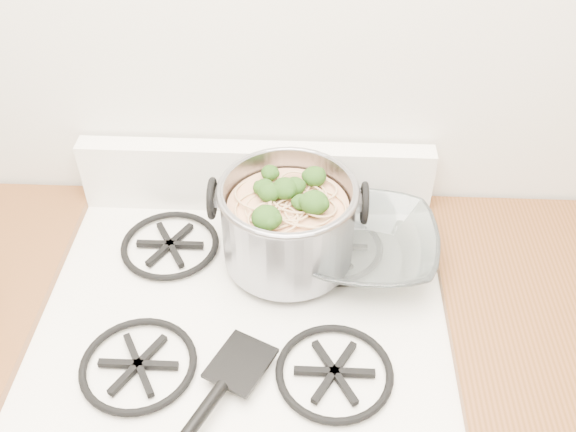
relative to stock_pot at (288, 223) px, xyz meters
The scene contains 4 objects.
counter_left 0.81m from the stock_pot, 168.26° to the right, with size 0.25×0.65×0.92m.
stock_pot is the anchor object (origin of this frame).
spatula 0.29m from the stock_pot, 104.21° to the right, with size 0.29×0.31×0.02m, color black, non-canonical shape.
glass_bowl 0.17m from the stock_pot, ahead, with size 0.11×0.11×0.03m, color white.
Camera 1 is at (0.12, 0.46, 1.84)m, focal length 40.00 mm.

